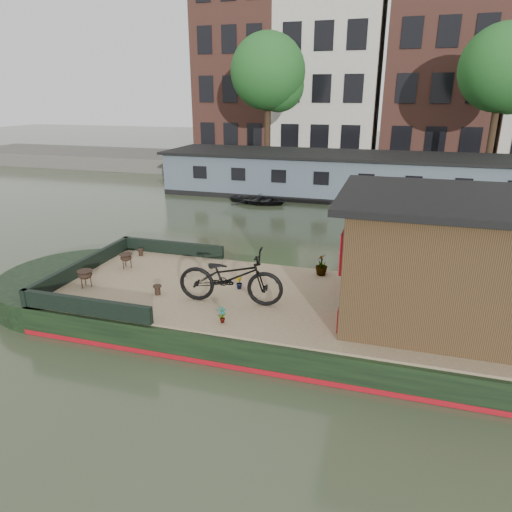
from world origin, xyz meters
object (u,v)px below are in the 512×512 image
(brazier_rear, at_px, (126,261))
(brazier_front, at_px, (86,279))
(dinghy, at_px, (258,197))
(cabin, at_px, (443,258))
(bicycle, at_px, (231,277))

(brazier_rear, bearing_deg, brazier_front, -99.84)
(dinghy, bearing_deg, cabin, -137.67)
(cabin, xyz_separation_m, brazier_front, (-7.52, -0.73, -1.03))
(bicycle, xyz_separation_m, dinghy, (-2.93, 11.94, -0.95))
(brazier_rear, bearing_deg, dinghy, 88.52)
(cabin, height_order, brazier_front, cabin)
(brazier_front, bearing_deg, bicycle, 2.68)
(cabin, relative_size, brazier_rear, 10.78)
(bicycle, bearing_deg, brazier_front, 86.55)
(cabin, distance_m, brazier_front, 7.62)
(brazier_front, bearing_deg, brazier_rear, 80.16)
(brazier_front, xyz_separation_m, brazier_rear, (0.23, 1.32, -0.01))
(bicycle, bearing_deg, brazier_rear, 64.00)
(dinghy, bearing_deg, brazier_rear, -170.78)
(cabin, xyz_separation_m, dinghy, (-7.01, 11.38, -1.60))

